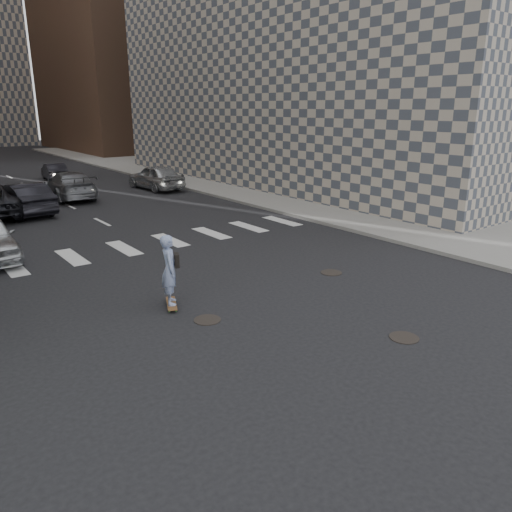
{
  "coord_description": "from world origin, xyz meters",
  "views": [
    {
      "loc": [
        -8.11,
        -9.01,
        5.28
      ],
      "look_at": [
        -0.14,
        1.59,
        1.3
      ],
      "focal_mm": 35.0,
      "sensor_mm": 36.0,
      "label": 1
    }
  ],
  "objects": [
    {
      "name": "building_right",
      "position": [
        18.49,
        18.49,
        10.98
      ],
      "size": [
        15.0,
        33.0,
        22.0
      ],
      "color": "#ADA08E",
      "rests_on": "ground"
    },
    {
      "name": "manhole_a",
      "position": [
        1.2,
        -2.5,
        0.01
      ],
      "size": [
        0.7,
        0.7,
        0.02
      ],
      "primitive_type": "cylinder",
      "color": "black",
      "rests_on": "ground"
    },
    {
      "name": "skateboarder",
      "position": [
        -2.31,
        2.56,
        1.07
      ],
      "size": [
        0.71,
        1.04,
        2.04
      ],
      "rotation": [
        0.0,
        0.0,
        -0.41
      ],
      "color": "brown",
      "rests_on": "ground"
    },
    {
      "name": "traffic_car_e",
      "position": [
        2.4,
        30.13,
        0.63
      ],
      "size": [
        1.73,
        3.97,
        1.27
      ],
      "primitive_type": "imported",
      "rotation": [
        0.0,
        0.0,
        3.04
      ],
      "color": "black",
      "rests_on": "ground"
    },
    {
      "name": "manhole_b",
      "position": [
        -2.0,
        1.2,
        0.01
      ],
      "size": [
        0.7,
        0.7,
        0.02
      ],
      "primitive_type": "cylinder",
      "color": "black",
      "rests_on": "ground"
    },
    {
      "name": "sidewalk_right",
      "position": [
        14.5,
        20.0,
        0.07
      ],
      "size": [
        13.0,
        80.0,
        0.15
      ],
      "primitive_type": "cube",
      "color": "gray",
      "rests_on": "ground"
    },
    {
      "name": "manhole_c",
      "position": [
        3.3,
        2.0,
        0.01
      ],
      "size": [
        0.7,
        0.7,
        0.02
      ],
      "primitive_type": "cylinder",
      "color": "black",
      "rests_on": "ground"
    },
    {
      "name": "traffic_car_b",
      "position": [
        0.86,
        21.4,
        0.81
      ],
      "size": [
        2.74,
        5.73,
        1.61
      ],
      "primitive_type": "imported",
      "rotation": [
        0.0,
        0.0,
        3.05
      ],
      "color": "slate",
      "rests_on": "ground"
    },
    {
      "name": "traffic_car_a",
      "position": [
        -2.41,
        18.22,
        0.8
      ],
      "size": [
        2.08,
        4.96,
        1.6
      ],
      "primitive_type": "imported",
      "rotation": [
        0.0,
        0.0,
        3.22
      ],
      "color": "black",
      "rests_on": "ground"
    },
    {
      "name": "traffic_car_d",
      "position": [
        6.5,
        21.44,
        0.83
      ],
      "size": [
        2.29,
        4.98,
        1.65
      ],
      "primitive_type": "imported",
      "rotation": [
        0.0,
        0.0,
        3.21
      ],
      "color": "#ADB0B4",
      "rests_on": "ground"
    },
    {
      "name": "ground",
      "position": [
        0.0,
        0.0,
        0.0
      ],
      "size": [
        160.0,
        160.0,
        0.0
      ],
      "primitive_type": "plane",
      "color": "black",
      "rests_on": "ground"
    }
  ]
}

